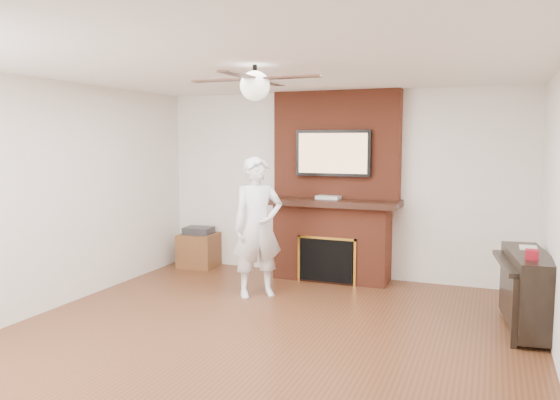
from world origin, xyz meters
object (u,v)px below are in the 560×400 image
at_px(person, 258,227).
at_px(piano, 527,289).
at_px(fireplace, 333,205).
at_px(side_table, 199,248).

xyz_separation_m(person, piano, (2.91, -0.13, -0.41)).
distance_m(person, piano, 2.94).
xyz_separation_m(fireplace, person, (-0.60, -1.14, -0.17)).
height_order(side_table, piano, piano).
relative_size(fireplace, side_table, 4.26).
relative_size(fireplace, piano, 2.06).
bearing_deg(side_table, piano, -20.25).
distance_m(fireplace, person, 1.30).
height_order(fireplace, piano, fireplace).
xyz_separation_m(fireplace, piano, (2.31, -1.27, -0.58)).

